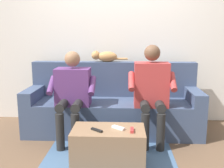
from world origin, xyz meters
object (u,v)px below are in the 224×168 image
person_right_seated (72,91)px  remote_white (118,128)px  couch (113,108)px  coffee_table (108,147)px  remote_black (97,130)px  cat_on_backrest (105,56)px  remote_red (132,130)px  person_left_seated (152,88)px

person_right_seated → remote_white: bearing=133.3°
couch → remote_white: (-0.10, 0.99, 0.08)m
coffee_table → remote_white: (-0.10, -0.01, 0.21)m
couch → coffee_table: couch is taller
remote_black → remote_white: (-0.21, -0.07, 0.00)m
person_right_seated → remote_black: bearing=118.5°
cat_on_backrest → remote_red: cat_on_backrest is taller
remote_red → coffee_table: bearing=-101.0°
coffee_table → remote_black: bearing=27.8°
person_right_seated → remote_red: bearing=136.6°
remote_black → remote_red: size_ratio=1.17×
coffee_table → remote_red: size_ratio=6.20×
cat_on_backrest → remote_black: cat_on_backrest is taller
couch → remote_black: couch is taller
remote_white → remote_red: 0.15m
coffee_table → person_right_seated: person_right_seated is taller
cat_on_backrest → remote_white: cat_on_backrest is taller
person_right_seated → remote_black: 0.83m
person_left_seated → remote_red: person_left_seated is taller
cat_on_backrest → remote_red: size_ratio=4.36×
remote_black → cat_on_backrest: bearing=-50.7°
coffee_table → remote_red: bearing=167.6°
person_left_seated → remote_white: bearing=58.3°
remote_black → person_right_seated: bearing=-23.0°
couch → cat_on_backrest: bearing=-60.7°
cat_on_backrest → remote_red: 1.47m
remote_white → person_left_seated: bearing=-85.3°
person_right_seated → person_left_seated: bearing=-179.8°
person_left_seated → coffee_table: bearing=52.6°
person_left_seated → remote_black: (0.61, 0.70, -0.28)m
person_right_seated → cat_on_backrest: bearing=-121.7°
person_right_seated → cat_on_backrest: 0.79m
remote_red → person_right_seated: bearing=-132.1°
remote_black → coffee_table: bearing=-113.7°
couch → remote_red: 1.08m
person_left_seated → person_right_seated: person_left_seated is taller
remote_white → remote_red: remote_red is taller
coffee_table → person_left_seated: 0.95m
person_right_seated → remote_red: (-0.73, 0.69, -0.24)m
cat_on_backrest → remote_black: 1.43m
person_left_seated → remote_white: (0.39, 0.63, -0.28)m
coffee_table → person_right_seated: (0.49, -0.64, 0.45)m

